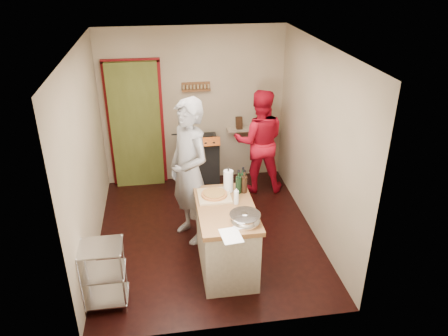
{
  "coord_description": "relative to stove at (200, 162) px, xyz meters",
  "views": [
    {
      "loc": [
        -0.54,
        -5.13,
        3.59
      ],
      "look_at": [
        0.24,
        0.0,
        1.02
      ],
      "focal_mm": 35.0,
      "sensor_mm": 36.0,
      "label": 1
    }
  ],
  "objects": [
    {
      "name": "floor",
      "position": [
        -0.05,
        -1.42,
        -0.45
      ],
      "size": [
        3.5,
        3.5,
        0.0
      ],
      "primitive_type": "plane",
      "color": "black",
      "rests_on": "ground"
    },
    {
      "name": "back_wall",
      "position": [
        -0.69,
        0.36,
        0.68
      ],
      "size": [
        3.0,
        0.44,
        2.6
      ],
      "color": "tan",
      "rests_on": "ground"
    },
    {
      "name": "left_wall",
      "position": [
        -1.55,
        -1.42,
        0.85
      ],
      "size": [
        0.04,
        3.5,
        2.6
      ],
      "primitive_type": "cube",
      "color": "tan",
      "rests_on": "ground"
    },
    {
      "name": "right_wall",
      "position": [
        1.45,
        -1.42,
        0.85
      ],
      "size": [
        0.04,
        3.5,
        2.6
      ],
      "primitive_type": "cube",
      "color": "tan",
      "rests_on": "ground"
    },
    {
      "name": "ceiling",
      "position": [
        -0.05,
        -1.42,
        2.16
      ],
      "size": [
        3.0,
        3.5,
        0.02
      ],
      "primitive_type": "cube",
      "color": "white",
      "rests_on": "back_wall"
    },
    {
      "name": "stove",
      "position": [
        0.0,
        0.0,
        0.0
      ],
      "size": [
        0.6,
        0.63,
        1.0
      ],
      "color": "black",
      "rests_on": "ground"
    },
    {
      "name": "wire_shelving",
      "position": [
        -1.33,
        -2.62,
        -0.01
      ],
      "size": [
        0.48,
        0.4,
        0.8
      ],
      "color": "silver",
      "rests_on": "ground"
    },
    {
      "name": "island",
      "position": [
        0.11,
        -2.18,
        0.02
      ],
      "size": [
        0.69,
        1.32,
        1.19
      ],
      "color": "beige",
      "rests_on": "ground"
    },
    {
      "name": "person_stripe",
      "position": [
        -0.27,
        -1.44,
        0.55
      ],
      "size": [
        0.77,
        0.87,
        2.0
      ],
      "primitive_type": "imported",
      "rotation": [
        0.0,
        0.0,
        -1.08
      ],
      "color": "#A4A5A9",
      "rests_on": "ground"
    },
    {
      "name": "person_red",
      "position": [
        0.95,
        -0.22,
        0.4
      ],
      "size": [
        0.91,
        0.76,
        1.71
      ],
      "primitive_type": "imported",
      "rotation": [
        0.0,
        0.0,
        3.0
      ],
      "color": "#B40C20",
      "rests_on": "ground"
    }
  ]
}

